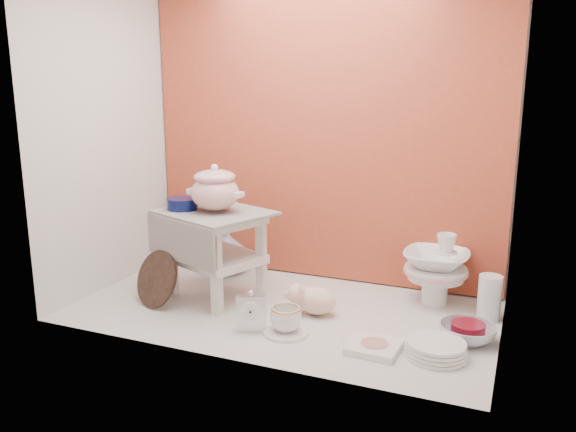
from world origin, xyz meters
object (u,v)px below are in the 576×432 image
gold_rim_teacup (286,319)px  floral_platter (197,229)px  mantel_clock (251,311)px  plush_pig (316,300)px  crystal_bowl (468,333)px  blue_white_vase (227,250)px  dinner_plate_stack (436,349)px  step_stool (216,254)px  porcelain_tower (436,268)px  soup_tureen (215,188)px

gold_rim_teacup → floral_platter: bearing=140.7°
mantel_clock → plush_pig: mantel_clock is taller
floral_platter → crystal_bowl: size_ratio=1.82×
floral_platter → gold_rim_teacup: bearing=-39.3°
blue_white_vase → dinner_plate_stack: blue_white_vase is taller
floral_platter → mantel_clock: (0.66, -0.69, -0.11)m
mantel_clock → step_stool: bearing=116.7°
dinner_plate_stack → porcelain_tower: bearing=99.6°
porcelain_tower → dinner_plate_stack: bearing=-80.4°
soup_tureen → dinner_plate_stack: (1.03, -0.22, -0.48)m
step_stool → soup_tureen: bearing=-20.8°
step_stool → blue_white_vase: step_stool is taller
gold_rim_teacup → porcelain_tower: porcelain_tower is taller
plush_pig → dinner_plate_stack: (0.54, -0.20, -0.04)m
floral_platter → step_stool: bearing=-49.3°
step_stool → dinner_plate_stack: bearing=8.4°
soup_tureen → gold_rim_teacup: 0.68m
step_stool → plush_pig: bearing=17.5°
floral_platter → porcelain_tower: 1.30m
soup_tureen → plush_pig: 0.67m
blue_white_vase → gold_rim_teacup: blue_white_vase is taller
soup_tureen → mantel_clock: soup_tureen is taller
step_stool → porcelain_tower: (0.95, 0.30, -0.04)m
soup_tureen → plush_pig: (0.49, -0.02, -0.45)m
blue_white_vase → floral_platter: bearing=161.0°
step_stool → soup_tureen: (0.01, -0.01, 0.31)m
gold_rim_teacup → crystal_bowl: gold_rim_teacup is taller
step_stool → mantel_clock: size_ratio=2.71×
floral_platter → plush_pig: floral_platter is taller
crystal_bowl → plush_pig: bearing=178.2°
soup_tureen → mantel_clock: 0.60m
mantel_clock → porcelain_tower: (0.63, 0.59, 0.08)m
gold_rim_teacup → crystal_bowl: size_ratio=0.58×
soup_tureen → porcelain_tower: size_ratio=0.78×
blue_white_vase → gold_rim_teacup: size_ratio=1.92×
soup_tureen → blue_white_vase: (-0.13, 0.33, -0.40)m
soup_tureen → crystal_bowl: size_ratio=1.20×
step_stool → floral_platter: 0.53m
crystal_bowl → porcelain_tower: (-0.18, 0.35, 0.13)m
porcelain_tower → floral_platter: bearing=175.6°
blue_white_vase → gold_rim_teacup: bearing=-45.1°
floral_platter → gold_rim_teacup: 1.04m
floral_platter → porcelain_tower: floral_platter is taller
blue_white_vase → dinner_plate_stack: bearing=-25.5°
soup_tureen → dinner_plate_stack: size_ratio=1.15×
floral_platter → dinner_plate_stack: 1.53m
blue_white_vase → plush_pig: bearing=-29.6°
plush_pig → gold_rim_teacup: bearing=-100.9°
soup_tureen → crystal_bowl: soup_tureen is taller
soup_tureen → porcelain_tower: soup_tureen is taller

